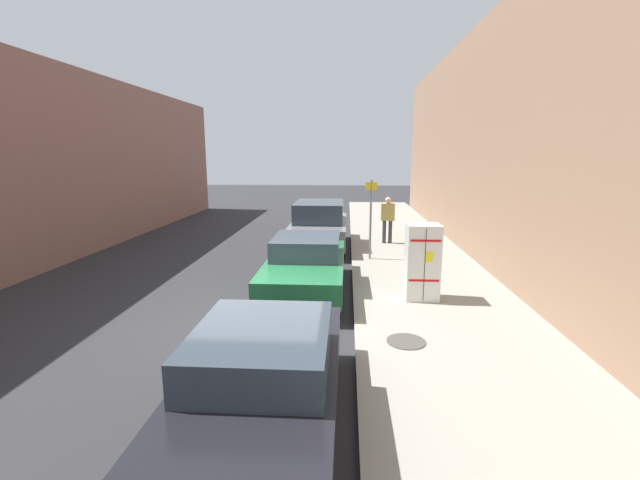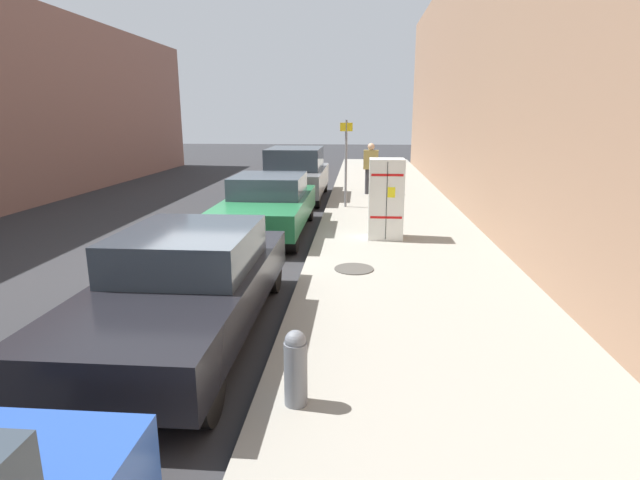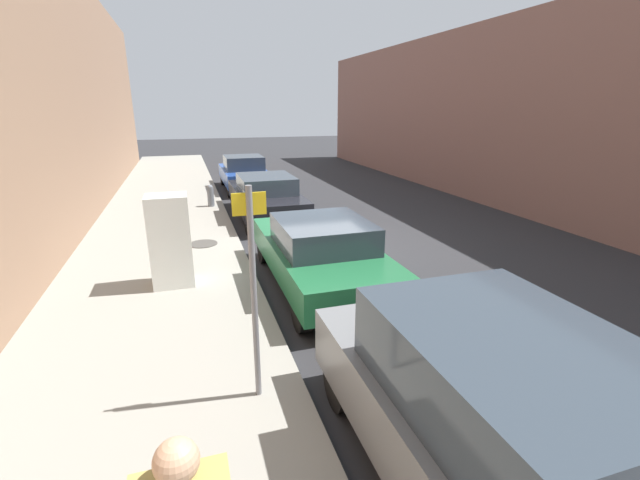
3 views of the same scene
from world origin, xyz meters
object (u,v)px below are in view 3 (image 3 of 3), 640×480
(parked_sedan_green, at_px, (320,252))
(discarded_refrigerator, at_px, (170,241))
(parked_suv_gray, at_px, (504,424))
(parked_hatchback_blue, at_px, (244,172))
(fire_hydrant, at_px, (211,195))
(parked_sedan_dark, at_px, (266,196))
(street_sign_post, at_px, (253,285))

(parked_sedan_green, bearing_deg, discarded_refrigerator, 165.72)
(parked_suv_gray, bearing_deg, parked_sedan_green, 90.00)
(parked_sedan_green, height_order, parked_hatchback_blue, parked_hatchback_blue)
(parked_suv_gray, relative_size, parked_sedan_green, 1.00)
(fire_hydrant, relative_size, parked_sedan_dark, 0.16)
(street_sign_post, xyz_separation_m, fire_hydrant, (0.15, 10.52, -1.03))
(fire_hydrant, distance_m, parked_sedan_dark, 2.32)
(discarded_refrigerator, bearing_deg, parked_sedan_dark, 61.44)
(parked_sedan_green, distance_m, parked_hatchback_blue, 10.78)
(discarded_refrigerator, bearing_deg, street_sign_post, -75.40)
(fire_hydrant, height_order, parked_hatchback_blue, parked_hatchback_blue)
(fire_hydrant, distance_m, parked_sedan_green, 7.59)
(discarded_refrigerator, relative_size, street_sign_post, 0.69)
(street_sign_post, bearing_deg, parked_sedan_green, 60.45)
(discarded_refrigerator, distance_m, parked_sedan_dark, 5.76)
(fire_hydrant, bearing_deg, parked_sedan_green, -77.78)
(discarded_refrigerator, relative_size, parked_sedan_green, 0.39)
(discarded_refrigerator, xyz_separation_m, parked_sedan_dark, (2.75, 5.06, -0.29))
(discarded_refrigerator, height_order, parked_suv_gray, discarded_refrigerator)
(parked_sedan_dark, height_order, parked_hatchback_blue, parked_hatchback_blue)
(fire_hydrant, distance_m, parked_suv_gray, 12.65)
(parked_hatchback_blue, bearing_deg, fire_hydrant, -115.53)
(fire_hydrant, bearing_deg, parked_hatchback_blue, 64.47)
(parked_sedan_green, distance_m, parked_sedan_dark, 5.76)
(street_sign_post, height_order, parked_suv_gray, street_sign_post)
(street_sign_post, height_order, parked_hatchback_blue, street_sign_post)
(discarded_refrigerator, relative_size, parked_sedan_dark, 0.37)
(parked_hatchback_blue, bearing_deg, discarded_refrigerator, -105.27)
(street_sign_post, distance_m, parked_suv_gray, 2.76)
(parked_sedan_green, relative_size, parked_hatchback_blue, 1.12)
(parked_sedan_dark, distance_m, parked_hatchback_blue, 5.02)
(parked_suv_gray, height_order, parked_hatchback_blue, parked_suv_gray)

